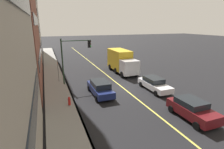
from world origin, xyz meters
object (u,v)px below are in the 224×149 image
at_px(car_maroon, 192,109).
at_px(fire_hydrant, 69,102).
at_px(car_navy, 100,88).
at_px(car_white, 154,84).
at_px(street_sign_post, 58,69).
at_px(traffic_light_mast, 74,53).
at_px(truck_yellow, 121,61).

bearing_deg(car_maroon, fire_hydrant, 57.81).
height_order(car_maroon, fire_hydrant, car_maroon).
height_order(car_navy, car_white, car_navy).
xyz_separation_m(car_maroon, car_white, (6.43, -0.77, -0.05)).
xyz_separation_m(car_white, street_sign_post, (6.60, 9.91, 1.07)).
distance_m(car_maroon, street_sign_post, 15.95).
height_order(car_white, fire_hydrant, car_white).
xyz_separation_m(car_maroon, traffic_light_mast, (11.78, 7.27, 3.08)).
distance_m(car_navy, street_sign_post, 6.96).
bearing_deg(car_white, truck_yellow, 2.53).
distance_m(truck_yellow, street_sign_post, 9.72).
bearing_deg(truck_yellow, car_maroon, 178.46).
bearing_deg(street_sign_post, truck_yellow, -79.02).
xyz_separation_m(traffic_light_mast, fire_hydrant, (-6.22, 1.57, -3.41)).
bearing_deg(street_sign_post, car_navy, -146.88).
bearing_deg(car_white, fire_hydrant, 95.16).
bearing_deg(car_white, car_maroon, 173.14).
bearing_deg(truck_yellow, fire_hydrant, 135.26).
height_order(street_sign_post, fire_hydrant, street_sign_post).
bearing_deg(fire_hydrant, car_white, -84.84).
bearing_deg(truck_yellow, car_white, -177.47).
bearing_deg(car_navy, car_white, -97.70).
height_order(traffic_light_mast, fire_hydrant, traffic_light_mast).
bearing_deg(car_white, traffic_light_mast, 56.35).
xyz_separation_m(car_white, truck_yellow, (8.45, 0.37, 1.04)).
distance_m(car_navy, fire_hydrant, 3.87).
relative_size(car_navy, traffic_light_mast, 0.83).
distance_m(car_navy, car_white, 6.21).
xyz_separation_m(car_navy, fire_hydrant, (-1.70, 3.46, -0.32)).
height_order(truck_yellow, street_sign_post, truck_yellow).
bearing_deg(car_navy, truck_yellow, -37.18).
bearing_deg(fire_hydrant, car_navy, -63.81).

